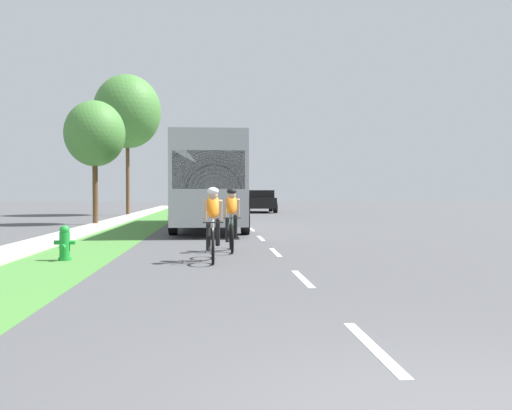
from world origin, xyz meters
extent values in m
plane|color=#4C4C4F|center=(0.00, 20.00, 0.00)|extent=(120.00, 120.00, 0.00)
cube|color=#478438|center=(-4.72, 20.00, 0.00)|extent=(2.06, 70.00, 0.01)
cube|color=#B2ADA3|center=(-6.45, 20.00, 0.00)|extent=(1.39, 70.00, 0.10)
cube|color=white|center=(0.00, 2.00, 0.00)|extent=(0.12, 1.80, 0.01)
cube|color=white|center=(0.00, 6.00, 0.00)|extent=(0.12, 1.80, 0.01)
cube|color=white|center=(0.00, 10.00, 0.00)|extent=(0.12, 1.80, 0.01)
cube|color=white|center=(0.00, 14.00, 0.00)|extent=(0.12, 1.80, 0.01)
cube|color=white|center=(0.00, 18.00, 0.00)|extent=(0.12, 1.80, 0.01)
cube|color=white|center=(0.00, 22.00, 0.00)|extent=(0.12, 1.80, 0.01)
cube|color=white|center=(0.00, 26.00, 0.00)|extent=(0.12, 1.80, 0.01)
cube|color=white|center=(0.00, 30.00, 0.00)|extent=(0.12, 1.80, 0.01)
cube|color=white|center=(0.00, 34.00, 0.00)|extent=(0.12, 1.80, 0.01)
cube|color=white|center=(0.00, 38.00, 0.00)|extent=(0.12, 1.80, 0.01)
cube|color=white|center=(0.00, 42.00, 0.00)|extent=(0.12, 1.80, 0.01)
cube|color=white|center=(0.00, 46.00, 0.00)|extent=(0.12, 1.80, 0.01)
cube|color=white|center=(0.00, 50.00, 0.00)|extent=(0.12, 1.80, 0.01)
cylinder|color=#1E8C33|center=(-4.72, 8.82, 0.03)|extent=(0.28, 0.27, 0.06)
cylinder|color=#1E8C33|center=(-4.72, 8.82, 0.34)|extent=(0.22, 0.22, 0.55)
sphere|color=#1E8C33|center=(-4.72, 8.82, 0.66)|extent=(0.21, 0.21, 0.21)
cylinder|color=#1E8C33|center=(-4.88, 8.82, 0.39)|extent=(0.12, 0.09, 0.09)
cylinder|color=#1E8C33|center=(-4.56, 8.82, 0.39)|extent=(0.12, 0.09, 0.09)
cylinder|color=#1E8C33|center=(-4.72, 8.65, 0.31)|extent=(0.11, 0.14, 0.11)
torus|color=black|center=(-1.52, 8.92, 0.34)|extent=(0.06, 0.68, 0.68)
torus|color=black|center=(-1.52, 7.88, 0.34)|extent=(0.06, 0.68, 0.68)
cylinder|color=silver|center=(-1.52, 8.30, 0.52)|extent=(0.04, 0.59, 0.43)
cylinder|color=silver|center=(-1.52, 8.58, 0.62)|extent=(0.04, 0.04, 0.55)
cylinder|color=silver|center=(-1.52, 8.35, 0.85)|extent=(0.03, 0.55, 0.03)
cylinder|color=black|center=(-1.52, 7.90, 0.86)|extent=(0.42, 0.02, 0.02)
ellipsoid|color=orange|center=(-1.52, 8.42, 1.18)|extent=(0.30, 0.54, 0.63)
sphere|color=tan|center=(-1.52, 8.14, 1.42)|extent=(0.20, 0.20, 0.20)
ellipsoid|color=white|center=(-1.52, 8.14, 1.50)|extent=(0.24, 0.28, 0.16)
cylinder|color=tan|center=(-1.68, 8.14, 1.10)|extent=(0.07, 0.26, 0.45)
cylinder|color=tan|center=(-1.36, 8.14, 1.10)|extent=(0.07, 0.26, 0.45)
cylinder|color=black|center=(-1.62, 8.50, 0.52)|extent=(0.10, 0.30, 0.60)
cylinder|color=black|center=(-1.42, 8.45, 0.62)|extent=(0.10, 0.25, 0.61)
torus|color=black|center=(-1.07, 10.83, 0.34)|extent=(0.06, 0.68, 0.68)
torus|color=black|center=(-1.07, 9.79, 0.34)|extent=(0.06, 0.68, 0.68)
cylinder|color=#194C2D|center=(-1.07, 10.21, 0.52)|extent=(0.04, 0.59, 0.43)
cylinder|color=#194C2D|center=(-1.07, 10.49, 0.62)|extent=(0.04, 0.04, 0.55)
cylinder|color=#194C2D|center=(-1.07, 10.26, 0.85)|extent=(0.03, 0.55, 0.03)
cylinder|color=black|center=(-1.07, 9.81, 0.86)|extent=(0.42, 0.02, 0.02)
ellipsoid|color=orange|center=(-1.07, 10.33, 1.18)|extent=(0.30, 0.54, 0.63)
sphere|color=tan|center=(-1.07, 10.05, 1.42)|extent=(0.20, 0.20, 0.20)
ellipsoid|color=black|center=(-1.07, 10.05, 1.50)|extent=(0.24, 0.28, 0.16)
cylinder|color=tan|center=(-1.23, 10.05, 1.10)|extent=(0.07, 0.26, 0.45)
cylinder|color=tan|center=(-0.91, 10.05, 1.10)|extent=(0.07, 0.26, 0.45)
cylinder|color=black|center=(-1.17, 10.41, 0.52)|extent=(0.10, 0.30, 0.60)
cylinder|color=black|center=(-0.97, 10.36, 0.62)|extent=(0.10, 0.25, 0.61)
cube|color=#A5A8AD|center=(-1.66, 19.36, 1.93)|extent=(2.50, 11.60, 3.10)
cube|color=#1E2833|center=(-1.66, 19.36, 2.33)|extent=(2.52, 10.67, 0.64)
cube|color=#1E2833|center=(-1.66, 13.59, 2.18)|extent=(2.25, 0.06, 1.20)
cylinder|color=black|center=(-2.91, 15.59, 0.48)|extent=(0.28, 0.96, 0.96)
cylinder|color=black|center=(-0.41, 15.59, 0.48)|extent=(0.28, 0.96, 0.96)
cylinder|color=black|center=(-2.91, 22.55, 0.48)|extent=(0.28, 0.96, 0.96)
cylinder|color=black|center=(-0.41, 22.55, 0.48)|extent=(0.28, 0.96, 0.96)
cube|color=black|center=(1.92, 36.44, 0.72)|extent=(1.96, 5.10, 0.76)
cube|color=black|center=(1.92, 35.68, 1.32)|extent=(1.80, 1.78, 0.64)
cube|color=#1E2833|center=(1.92, 34.96, 1.30)|extent=(1.67, 0.08, 0.52)
cube|color=black|center=(1.02, 37.46, 1.02)|extent=(0.08, 2.81, 0.40)
cube|color=black|center=(2.82, 37.46, 1.02)|extent=(0.08, 2.81, 0.40)
cube|color=black|center=(1.92, 38.95, 1.02)|extent=(1.80, 0.08, 0.40)
cylinder|color=black|center=(0.94, 34.91, 0.38)|extent=(0.26, 0.76, 0.76)
cylinder|color=black|center=(2.90, 34.91, 0.38)|extent=(0.26, 0.76, 0.76)
cylinder|color=black|center=(0.94, 37.97, 0.38)|extent=(0.26, 0.76, 0.76)
cylinder|color=black|center=(2.90, 37.97, 0.38)|extent=(0.26, 0.76, 0.76)
cylinder|color=brown|center=(-6.97, 22.07, 1.54)|extent=(0.24, 0.24, 3.09)
ellipsoid|color=#478438|center=(-6.97, 22.07, 4.19)|extent=(2.75, 2.75, 3.03)
cylinder|color=brown|center=(-7.08, 32.09, 2.50)|extent=(0.24, 0.24, 5.00)
ellipsoid|color=#478438|center=(-7.08, 32.09, 6.72)|extent=(4.31, 4.31, 4.74)
camera|label=1|loc=(-1.50, -2.90, 1.47)|focal=37.20mm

